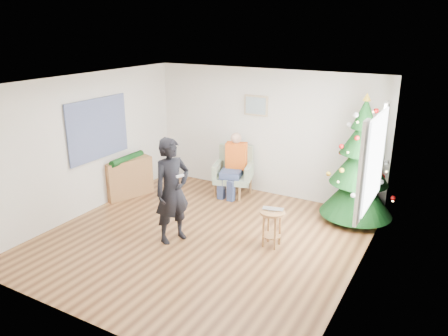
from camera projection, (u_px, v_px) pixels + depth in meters
The scene contains 19 objects.
floor at pixel (201, 239), 7.33m from camera, with size 5.00×5.00×0.00m, color brown.
ceiling at pixel (199, 83), 6.51m from camera, with size 5.00×5.00×0.00m, color white.
wall_back at pixel (265, 133), 8.99m from camera, with size 5.00×5.00×0.00m, color silver.
wall_front at pixel (80, 226), 4.86m from camera, with size 5.00×5.00×0.00m, color silver.
wall_left at pixel (86, 145), 8.08m from camera, with size 5.00×5.00×0.00m, color silver.
wall_right at pixel (360, 194), 5.76m from camera, with size 5.00×5.00×0.00m, color silver.
window_panel at pixel (375, 160), 6.54m from camera, with size 0.04×1.30×1.40m, color white.
curtains at pixel (373, 160), 6.55m from camera, with size 0.05×1.75×1.50m.
christmas_tree at pixel (360, 165), 7.73m from camera, with size 1.30×1.30×2.34m.
stool at pixel (272, 228), 7.02m from camera, with size 0.41×0.41×0.61m.
laptop at pixel (272, 210), 6.92m from camera, with size 0.34×0.22×0.03m, color silver.
armchair at pixel (234, 177), 9.15m from camera, with size 0.90×0.87×1.01m.
seated_person at pixel (233, 164), 9.00m from camera, with size 0.51×0.67×1.32m.
standing_man at pixel (172, 191), 7.05m from camera, with size 0.64×0.42×1.75m, color black.
game_controller at pixel (180, 176), 6.84m from camera, with size 0.04×0.13×0.04m, color white.
console at pixel (128, 178), 9.02m from camera, with size 0.30×1.00×0.80m, color brown.
garland at pixel (127, 159), 8.89m from camera, with size 0.14×0.14×0.90m, color black.
tapestry at pixel (98, 129), 8.23m from camera, with size 0.03×1.50×1.15m, color black.
framed_picture at pixel (256, 106), 8.88m from camera, with size 0.52×0.05×0.42m.
Camera 1 is at (3.55, -5.55, 3.46)m, focal length 35.00 mm.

